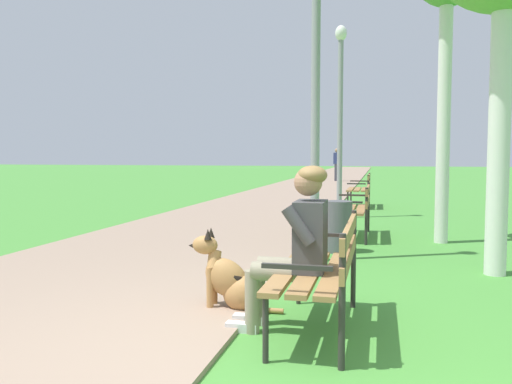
{
  "coord_description": "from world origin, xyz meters",
  "views": [
    {
      "loc": [
        0.88,
        -3.14,
        1.33
      ],
      "look_at": [
        -0.52,
        2.77,
        0.9
      ],
      "focal_mm": 37.07,
      "sensor_mm": 36.0,
      "label": 1
    }
  ],
  "objects": [
    {
      "name": "lamp_post_mid",
      "position": [
        0.03,
        8.05,
        2.07
      ],
      "size": [
        0.24,
        0.24,
        3.99
      ],
      "color": "gray",
      "rests_on": "ground"
    },
    {
      "name": "ground_plane",
      "position": [
        0.0,
        0.0,
        0.0
      ],
      "size": [
        120.0,
        120.0,
        0.0
      ],
      "primitive_type": "plane",
      "color": "#478E38"
    },
    {
      "name": "park_bench_far",
      "position": [
        0.4,
        10.51,
        0.51
      ],
      "size": [
        0.55,
        1.5,
        0.85
      ],
      "color": "olive",
      "rests_on": "ground"
    },
    {
      "name": "dog_shepherd",
      "position": [
        -0.34,
        1.11,
        0.26
      ],
      "size": [
        0.83,
        0.29,
        0.71
      ],
      "color": "#B27F47",
      "rests_on": "ground"
    },
    {
      "name": "park_bench_mid",
      "position": [
        0.5,
        5.43,
        0.51
      ],
      "size": [
        0.55,
        1.5,
        0.85
      ],
      "color": "olive",
      "rests_on": "ground"
    },
    {
      "name": "lamp_post_near",
      "position": [
        0.08,
        3.41,
        2.47
      ],
      "size": [
        0.24,
        0.24,
        4.78
      ],
      "color": "gray",
      "rests_on": "ground"
    },
    {
      "name": "person_seated_on_near_bench",
      "position": [
        0.27,
        0.71,
        0.68
      ],
      "size": [
        0.74,
        0.49,
        1.25
      ],
      "color": "gray",
      "rests_on": "ground"
    },
    {
      "name": "litter_bin",
      "position": [
        0.33,
        4.08,
        0.35
      ],
      "size": [
        0.36,
        0.36,
        0.7
      ],
      "primitive_type": "cylinder",
      "color": "#515156",
      "rests_on": "ground"
    },
    {
      "name": "park_bench_near",
      "position": [
        0.48,
        0.77,
        0.51
      ],
      "size": [
        0.55,
        1.5,
        0.85
      ],
      "color": "olive",
      "rests_on": "ground"
    },
    {
      "name": "pedestrian_distant",
      "position": [
        -1.25,
        23.15,
        0.84
      ],
      "size": [
        0.32,
        0.22,
        1.65
      ],
      "color": "#383842",
      "rests_on": "ground"
    },
    {
      "name": "paved_path",
      "position": [
        -1.98,
        24.0,
        0.02
      ],
      "size": [
        3.68,
        60.0,
        0.04
      ],
      "primitive_type": "cube",
      "color": "gray",
      "rests_on": "ground"
    }
  ]
}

